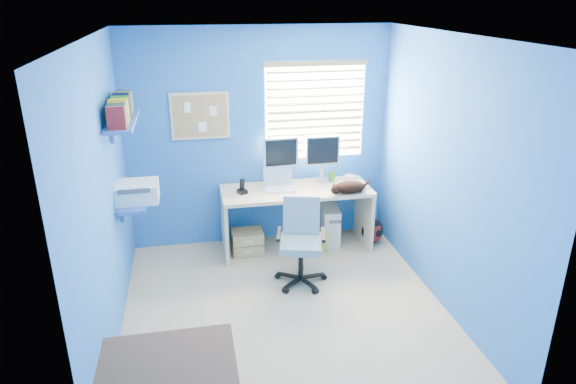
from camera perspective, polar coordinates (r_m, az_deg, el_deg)
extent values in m
cube|color=tan|center=(4.98, -0.25, -13.08)|extent=(3.00, 3.20, 0.00)
cube|color=white|center=(4.12, -0.31, 16.94)|extent=(3.00, 3.20, 0.00)
cube|color=blue|center=(5.90, -3.23, 5.91)|extent=(3.00, 0.01, 2.50)
cube|color=blue|center=(3.00, 5.61, -10.24)|extent=(3.00, 0.01, 2.50)
cube|color=blue|center=(4.39, -19.88, -0.89)|extent=(0.01, 3.20, 2.50)
cube|color=blue|center=(4.89, 17.25, 1.67)|extent=(0.01, 3.20, 2.50)
cube|color=tan|center=(5.94, 0.90, -2.99)|extent=(1.69, 0.65, 0.74)
cube|color=silver|center=(5.74, -0.95, 1.30)|extent=(0.34, 0.27, 0.22)
cube|color=silver|center=(5.91, -0.82, 3.53)|extent=(0.41, 0.14, 0.54)
cube|color=silver|center=(6.00, 3.80, 3.75)|extent=(0.40, 0.12, 0.54)
cube|color=black|center=(5.67, -5.12, 0.67)|extent=(0.12, 0.13, 0.17)
imported|color=#358732|center=(6.05, 4.89, 1.68)|extent=(0.10, 0.09, 0.10)
cylinder|color=silver|center=(6.07, 6.88, 1.53)|extent=(0.13, 0.13, 0.07)
ellipsoid|color=black|center=(5.71, 6.86, 0.55)|extent=(0.41, 0.31, 0.13)
cube|color=beige|center=(6.17, 4.66, -3.58)|extent=(0.24, 0.46, 0.45)
cube|color=tan|center=(5.96, -4.51, -5.49)|extent=(0.35, 0.28, 0.27)
cube|color=yellow|center=(6.01, 3.85, -5.39)|extent=(0.03, 0.17, 0.24)
ellipsoid|color=black|center=(6.23, 9.35, -4.28)|extent=(0.31, 0.27, 0.31)
cylinder|color=black|center=(5.40, 1.41, -9.72)|extent=(0.61, 0.61, 0.06)
cylinder|color=black|center=(5.30, 1.43, -7.86)|extent=(0.06, 0.06, 0.34)
cube|color=#7B9AA7|center=(5.20, 1.45, -5.82)|extent=(0.50, 0.50, 0.08)
cube|color=#7B9AA7|center=(5.28, 1.51, -2.55)|extent=(0.38, 0.15, 0.40)
cube|color=white|center=(5.94, 3.01, 9.00)|extent=(1.15, 0.01, 1.10)
cube|color=#B18242|center=(5.91, 3.08, 8.93)|extent=(1.10, 0.03, 1.00)
cube|color=tan|center=(5.76, -9.75, 8.33)|extent=(0.64, 0.02, 0.52)
cube|color=tan|center=(5.75, -9.74, 8.31)|extent=(0.58, 0.01, 0.46)
cube|color=#3158AB|center=(5.18, -16.84, -1.09)|extent=(0.26, 0.55, 0.03)
cube|color=silver|center=(5.14, -16.52, 0.02)|extent=(0.42, 0.34, 0.18)
cube|color=#3158AB|center=(4.95, -17.93, 7.50)|extent=(0.24, 0.90, 0.03)
cube|color=navy|center=(4.92, -18.22, 8.90)|extent=(0.15, 0.80, 0.22)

